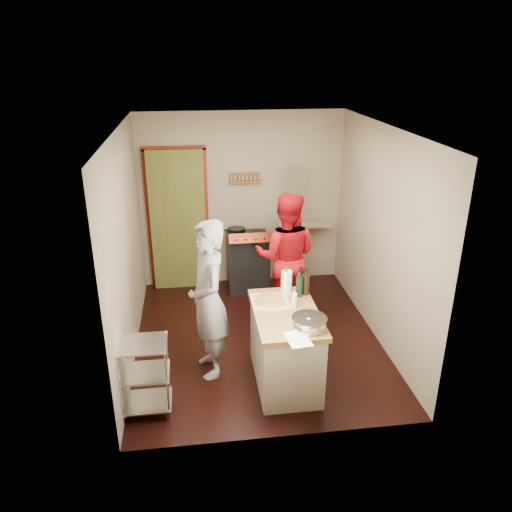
# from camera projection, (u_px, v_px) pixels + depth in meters

# --- Properties ---
(floor) EXTENTS (3.50, 3.50, 0.00)m
(floor) POSITION_uv_depth(u_px,v_px,m) (257.00, 338.00, 6.32)
(floor) COLOR black
(floor) RESTS_ON ground
(back_wall) EXTENTS (3.00, 0.44, 2.60)m
(back_wall) POSITION_uv_depth(u_px,v_px,m) (199.00, 212.00, 7.43)
(back_wall) COLOR gray
(back_wall) RESTS_ON ground
(left_wall) EXTENTS (0.04, 3.50, 2.60)m
(left_wall) POSITION_uv_depth(u_px,v_px,m) (126.00, 249.00, 5.63)
(left_wall) COLOR gray
(left_wall) RESTS_ON ground
(right_wall) EXTENTS (0.04, 3.50, 2.60)m
(right_wall) POSITION_uv_depth(u_px,v_px,m) (381.00, 236.00, 6.00)
(right_wall) COLOR gray
(right_wall) RESTS_ON ground
(ceiling) EXTENTS (3.00, 3.50, 0.02)m
(ceiling) POSITION_uv_depth(u_px,v_px,m) (258.00, 128.00, 5.31)
(ceiling) COLOR white
(ceiling) RESTS_ON back_wall
(stove) EXTENTS (0.60, 0.63, 1.00)m
(stove) POSITION_uv_depth(u_px,v_px,m) (248.00, 261.00, 7.45)
(stove) COLOR black
(stove) RESTS_ON ground
(wire_shelving) EXTENTS (0.48, 0.40, 0.80)m
(wire_shelving) POSITION_uv_depth(u_px,v_px,m) (145.00, 374.00, 4.89)
(wire_shelving) COLOR silver
(wire_shelving) RESTS_ON ground
(island) EXTENTS (0.68, 1.27, 1.17)m
(island) POSITION_uv_depth(u_px,v_px,m) (286.00, 345.00, 5.34)
(island) COLOR beige
(island) RESTS_ON ground
(person_stripe) EXTENTS (0.54, 0.72, 1.79)m
(person_stripe) POSITION_uv_depth(u_px,v_px,m) (208.00, 300.00, 5.35)
(person_stripe) COLOR #B2B1B7
(person_stripe) RESTS_ON ground
(person_red) EXTENTS (0.98, 0.85, 1.73)m
(person_red) POSITION_uv_depth(u_px,v_px,m) (286.00, 257.00, 6.54)
(person_red) COLOR #B30B14
(person_red) RESTS_ON ground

